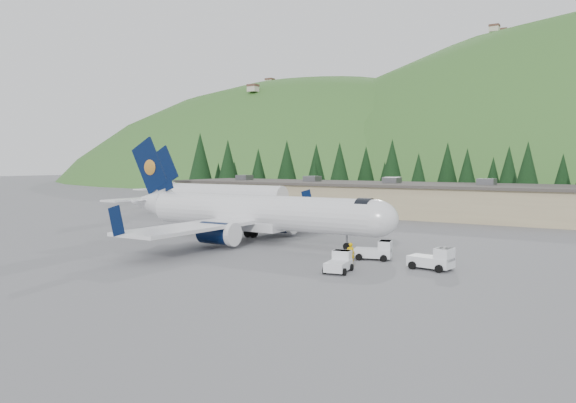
# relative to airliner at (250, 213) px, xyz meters

# --- Properties ---
(ground) EXTENTS (600.00, 600.00, 0.00)m
(ground) POSITION_rel_airliner_xyz_m (1.02, 0.00, -3.10)
(ground) COLOR slate
(airliner) EXTENTS (34.84, 32.65, 11.62)m
(airliner) POSITION_rel_airliner_xyz_m (0.00, 0.00, 0.00)
(airliner) COLOR white
(airliner) RESTS_ON ground
(second_airliner) EXTENTS (27.50, 11.00, 10.05)m
(second_airliner) POSITION_rel_airliner_xyz_m (-23.90, 22.00, 0.23)
(second_airliner) COLOR white
(second_airliner) RESTS_ON ground
(baggage_tug_a) EXTENTS (3.49, 2.55, 1.71)m
(baggage_tug_a) POSITION_rel_airliner_xyz_m (16.09, -3.42, -2.33)
(baggage_tug_a) COLOR white
(baggage_tug_a) RESTS_ON ground
(baggage_tug_b) EXTENTS (3.62, 2.45, 1.82)m
(baggage_tug_b) POSITION_rel_airliner_xyz_m (21.86, -5.32, -2.28)
(baggage_tug_b) COLOR white
(baggage_tug_b) RESTS_ON ground
(baggage_tug_c) EXTENTS (2.20, 3.17, 1.58)m
(baggage_tug_c) POSITION_rel_airliner_xyz_m (15.81, -10.01, -2.39)
(baggage_tug_c) COLOR white
(baggage_tug_c) RESTS_ON ground
(terminal_building) EXTENTS (71.00, 17.00, 6.10)m
(terminal_building) POSITION_rel_airliner_xyz_m (-3.99, 38.00, -0.47)
(terminal_building) COLOR tan
(terminal_building) RESTS_ON ground
(ramp_worker) EXTENTS (0.79, 0.65, 1.86)m
(ramp_worker) POSITION_rel_airliner_xyz_m (15.22, -6.80, -2.17)
(ramp_worker) COLOR #E4AE00
(ramp_worker) RESTS_ON ground
(tree_line) EXTENTS (111.30, 19.11, 14.44)m
(tree_line) POSITION_rel_airliner_xyz_m (-5.80, 61.24, 4.05)
(tree_line) COLOR black
(tree_line) RESTS_ON ground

